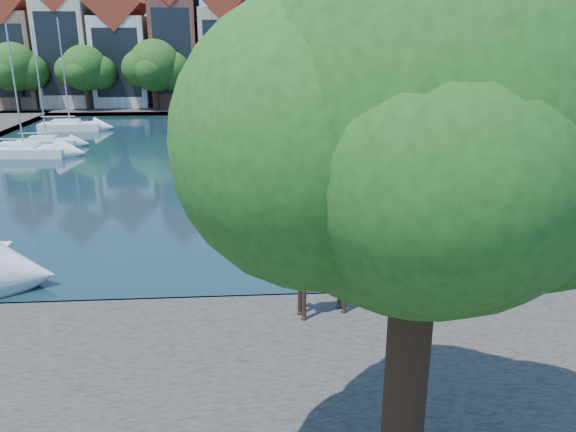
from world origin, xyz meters
name	(u,v)px	position (x,y,z in m)	size (l,w,h in m)	color
ground	(116,312)	(0.00, 0.00, 0.00)	(160.00, 160.00, 0.00)	#38332B
water_basin	(186,160)	(0.00, 24.00, 0.04)	(38.00, 50.00, 0.08)	black
far_quay	(211,105)	(0.00, 56.00, 0.25)	(60.00, 16.00, 0.50)	#46423C
right_quay	(510,153)	(25.00, 24.00, 0.25)	(14.00, 52.00, 0.50)	#46423C
plane_tree	(432,131)	(7.62, -9.01, 7.67)	(8.32, 6.40, 10.62)	#332114
townhouse_west_end	(20,48)	(-23.00, 55.99, 7.36)	(5.44, 9.18, 14.93)	#8B624C
townhouse_west_mid	(69,40)	(-17.00, 55.99, 8.23)	(5.94, 9.18, 16.79)	beige
townhouse_west_inner	(124,48)	(-10.50, 55.99, 7.35)	(6.43, 9.18, 15.15)	silver
townhouse_center	(176,39)	(-4.00, 55.99, 8.36)	(5.44, 9.18, 16.93)	brown
townhouse_east_inner	(225,44)	(2.00, 55.99, 7.73)	(5.94, 9.18, 15.79)	#C3B18B
townhouse_east_mid	(277,41)	(8.50, 55.99, 8.10)	(6.43, 9.18, 16.65)	#C0B4A4
townhouse_east_end	(328,49)	(15.00, 55.99, 7.11)	(5.44, 9.18, 14.43)	brown
far_tree_far_west	(14,69)	(-21.90, 50.49, 5.18)	(7.28, 5.60, 7.68)	#332114
far_tree_west	(86,70)	(-13.91, 50.49, 5.08)	(6.76, 5.20, 7.36)	#332114
far_tree_mid_west	(156,67)	(-5.89, 50.49, 5.29)	(7.80, 6.00, 8.00)	#332114
far_tree_mid_east	(225,69)	(2.10, 50.49, 5.13)	(7.02, 5.40, 7.52)	#332114
far_tree_east	(293,67)	(10.11, 50.49, 5.24)	(7.54, 5.80, 7.84)	#332114
far_tree_far_east	(360,68)	(18.09, 50.49, 5.08)	(6.76, 5.20, 7.36)	#332114
giraffe_statue	(317,252)	(6.76, -1.57, 2.66)	(3.04, 1.14, 4.40)	#3B2B1D
sailboat_left_c	(24,149)	(-12.56, 26.22, 0.63)	(6.68, 2.75, 9.69)	white
sailboat_left_d	(47,141)	(-12.00, 29.70, 0.61)	(4.77, 1.94, 9.60)	silver
sailboat_left_e	(70,124)	(-12.56, 38.09, 0.66)	(5.77, 2.15, 10.38)	white
sailboat_right_a	(428,203)	(13.99, 9.83, 0.66)	(5.65, 2.15, 10.79)	silver
sailboat_right_b	(395,161)	(14.87, 20.14, 0.63)	(7.55, 3.75, 11.34)	navy
sailboat_right_c	(364,133)	(15.00, 31.65, 0.56)	(4.34, 1.55, 7.56)	silver
sailboat_right_d	(348,119)	(15.00, 40.08, 0.63)	(5.44, 2.25, 9.68)	silver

